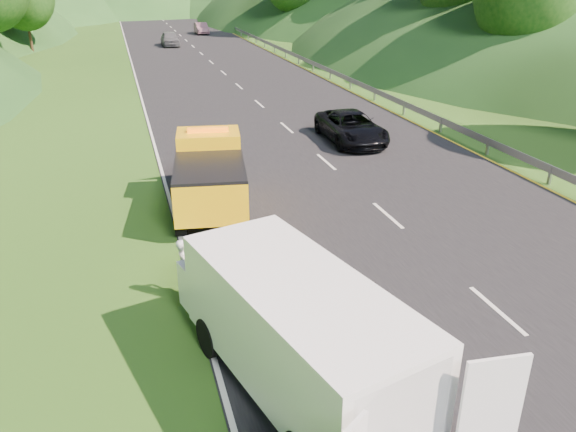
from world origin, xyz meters
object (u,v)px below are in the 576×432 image
object	(u,v)px
tow_truck	(210,174)
suitcase	(203,300)
woman	(188,297)
white_van	(294,326)
child	(256,311)
passing_suv	(350,142)

from	to	relation	value
tow_truck	suitcase	size ratio (longest dim) A/B	10.91
tow_truck	woman	xyz separation A→B (m)	(-1.56, -5.65, -1.25)
white_van	woman	world-z (taller)	white_van
child	passing_suv	distance (m)	15.17
white_van	woman	bearing A→B (deg)	97.73
tow_truck	suitcase	xyz separation A→B (m)	(-1.28, -6.33, -0.96)
suitcase	passing_suv	xyz separation A→B (m)	(9.04, 12.55, -0.28)
child	passing_suv	world-z (taller)	passing_suv
woman	child	xyz separation A→B (m)	(1.51, -1.13, 0.00)
tow_truck	passing_suv	bearing A→B (deg)	47.44
passing_suv	tow_truck	bearing A→B (deg)	-139.62
child	passing_suv	xyz separation A→B (m)	(7.82, 12.99, 0.00)
tow_truck	white_van	world-z (taller)	tow_truck
white_van	suitcase	distance (m)	3.66
tow_truck	woman	size ratio (longest dim) A/B	3.89
woman	suitcase	distance (m)	0.79
white_van	child	bearing A→B (deg)	77.45
woman	child	distance (m)	1.88
woman	passing_suv	distance (m)	15.10
white_van	tow_truck	bearing A→B (deg)	75.68
tow_truck	child	size ratio (longest dim) A/B	6.88
woman	suitcase	xyz separation A→B (m)	(0.29, -0.68, 0.28)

